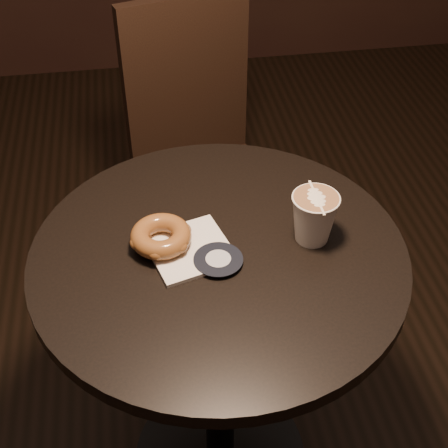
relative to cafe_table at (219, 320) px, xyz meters
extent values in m
cylinder|color=black|center=(0.00, 0.00, 0.18)|extent=(0.70, 0.70, 0.03)
cylinder|color=black|center=(0.00, 0.00, -0.18)|extent=(0.07, 0.07, 0.70)
cube|color=black|center=(0.07, 0.61, -0.13)|extent=(0.46, 0.46, 0.04)
cube|color=black|center=(0.02, 0.77, 0.13)|extent=(0.37, 0.14, 0.50)
cylinder|color=black|center=(-0.04, 0.41, -0.34)|extent=(0.03, 0.03, 0.42)
cylinder|color=black|center=(0.27, 0.50, -0.34)|extent=(0.03, 0.03, 0.42)
cylinder|color=black|center=(-0.12, 0.71, -0.34)|extent=(0.03, 0.03, 0.42)
cylinder|color=black|center=(0.18, 0.80, -0.34)|extent=(0.03, 0.03, 0.42)
cube|color=white|center=(-0.05, 0.01, 0.20)|extent=(0.18, 0.18, 0.01)
torus|color=brown|center=(-0.10, 0.02, 0.23)|extent=(0.11, 0.11, 0.04)
camera|label=1|loc=(-0.12, -0.83, 0.99)|focal=50.00mm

